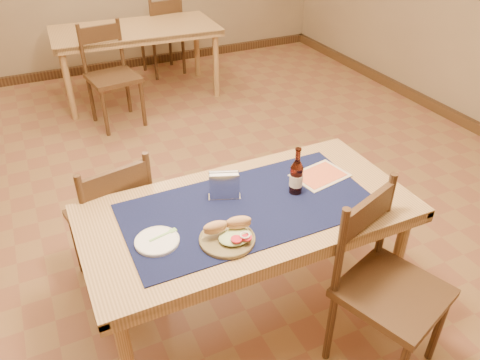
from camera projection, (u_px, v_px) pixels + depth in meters
name	position (u px, v px, depth m)	size (l,w,h in m)	color
room	(184.00, 29.00, 2.50)	(6.04, 7.04, 2.84)	olive
main_table	(249.00, 221.00, 2.30)	(1.60, 0.80, 0.75)	tan
placemat	(249.00, 207.00, 2.25)	(1.20, 0.60, 0.01)	#10143C
baseboard	(197.00, 226.00, 3.25)	(6.00, 7.00, 0.10)	#483019
back_table	(136.00, 35.00, 4.91)	(1.74, 0.94, 0.75)	tan
chair_main_far	(113.00, 219.00, 2.64)	(0.49, 0.49, 0.90)	#483019
chair_main_near	(385.00, 284.00, 2.18)	(0.56, 0.56, 0.95)	#483019
chair_back_near	(111.00, 74.00, 4.45)	(0.50, 0.50, 0.96)	#483019
chair_back_far	(163.00, 34.00, 5.58)	(0.48, 0.48, 0.94)	#483019
sandwich_plate	(229.00, 235.00, 2.04)	(0.25, 0.25, 0.09)	brown
side_plate	(157.00, 241.00, 2.03)	(0.20, 0.20, 0.02)	white
fork	(165.00, 234.00, 2.06)	(0.13, 0.05, 0.00)	#87C66D
beer_bottle	(296.00, 176.00, 2.31)	(0.07, 0.07, 0.25)	#3F140B
napkin_holder	(224.00, 186.00, 2.28)	(0.17, 0.11, 0.14)	silver
menu_card	(320.00, 175.00, 2.48)	(0.31, 0.25, 0.01)	beige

